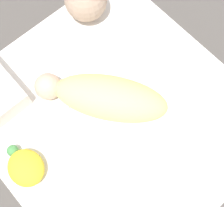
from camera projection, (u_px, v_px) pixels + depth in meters
The scene contains 5 objects.
ground_plane at pixel (113, 123), 1.50m from camera, with size 12.00×12.00×0.00m, color #514C47.
bed_mattress at pixel (113, 117), 1.41m from camera, with size 1.12×1.04×0.18m.
burp_cloth at pixel (59, 91), 1.35m from camera, with size 0.18×0.14×0.02m.
swaddled_baby at pixel (104, 97), 1.27m from camera, with size 0.52×0.43×0.15m.
turtle_plush at pixel (25, 167), 1.21m from camera, with size 0.19×0.14×0.07m.
Camera 1 is at (-0.31, 0.29, 1.44)m, focal length 50.00 mm.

